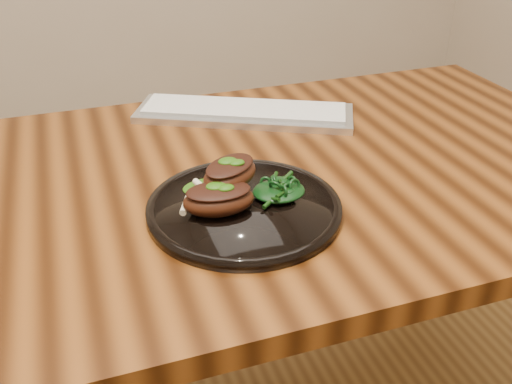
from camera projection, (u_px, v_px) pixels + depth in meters
desk at (212, 217)px, 1.05m from camera, size 1.60×0.80×0.75m
plate at (244, 208)px, 0.90m from camera, size 0.31×0.31×0.02m
lamb_chop_front at (218, 198)px, 0.86m from camera, size 0.12×0.09×0.05m
lamb_chop_back at (229, 173)px, 0.89m from camera, size 0.12×0.12×0.05m
herb_smear at (210, 186)px, 0.94m from camera, size 0.09×0.06×0.01m
greens_heap at (279, 188)px, 0.91m from camera, size 0.09×0.08×0.03m
keyboard at (244, 112)px, 1.23m from camera, size 0.48×0.33×0.02m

